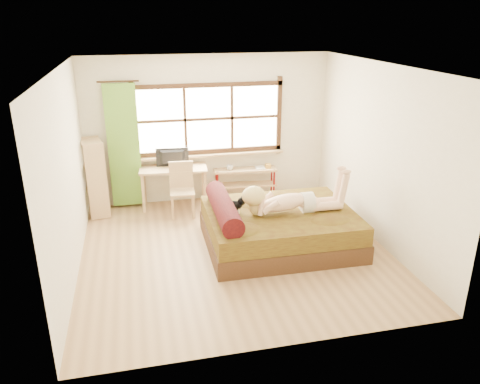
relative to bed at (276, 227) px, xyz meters
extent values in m
plane|color=#9E754C|center=(-0.66, -0.04, -0.30)|extent=(4.50, 4.50, 0.00)
plane|color=white|center=(-0.66, -0.04, 2.40)|extent=(4.50, 4.50, 0.00)
plane|color=silver|center=(-0.66, 2.21, 1.05)|extent=(4.50, 0.00, 4.50)
plane|color=silver|center=(-0.66, -2.29, 1.05)|extent=(4.50, 0.00, 4.50)
plane|color=silver|center=(-2.91, -0.04, 1.05)|extent=(0.00, 4.50, 4.50)
plane|color=silver|center=(1.59, -0.04, 1.05)|extent=(0.00, 4.50, 4.50)
cube|color=#FFEDBF|center=(-0.66, 2.20, 1.25)|extent=(2.60, 0.01, 1.30)
cube|color=tan|center=(-0.66, 2.13, 0.58)|extent=(2.80, 0.16, 0.04)
cube|color=#669A2A|center=(-2.21, 2.09, 0.85)|extent=(0.55, 0.10, 2.20)
cube|color=black|center=(0.06, 0.00, -0.16)|extent=(2.26, 1.81, 0.28)
cube|color=#3B200D|center=(0.06, 0.00, 0.12)|extent=(2.21, 1.78, 0.28)
cylinder|color=black|center=(-0.82, 0.01, 0.39)|extent=(0.33, 1.52, 0.31)
cube|color=tan|center=(-1.38, 1.91, 0.43)|extent=(1.24, 0.64, 0.04)
cube|color=tan|center=(-1.94, 1.73, 0.06)|extent=(0.05, 0.05, 0.72)
cube|color=tan|center=(-0.84, 1.65, 0.06)|extent=(0.05, 0.05, 0.72)
cube|color=tan|center=(-1.91, 2.17, 0.06)|extent=(0.05, 0.05, 0.72)
cube|color=tan|center=(-0.81, 2.09, 0.06)|extent=(0.05, 0.05, 0.72)
imported|color=black|center=(-1.38, 1.96, 0.62)|extent=(0.59, 0.12, 0.34)
cube|color=tan|center=(-1.28, 1.46, 0.14)|extent=(0.45, 0.45, 0.04)
cube|color=tan|center=(-1.26, 1.65, 0.40)|extent=(0.42, 0.07, 0.48)
cube|color=tan|center=(-1.47, 1.29, -0.09)|extent=(0.04, 0.04, 0.42)
cube|color=tan|center=(-1.11, 1.26, -0.09)|extent=(0.04, 0.04, 0.42)
cube|color=tan|center=(-1.44, 1.65, -0.09)|extent=(0.04, 0.04, 0.42)
cube|color=tan|center=(-1.08, 1.62, -0.09)|extent=(0.04, 0.04, 0.42)
cube|color=tan|center=(-0.01, 2.03, 0.27)|extent=(1.20, 0.39, 0.04)
cube|color=tan|center=(-0.01, 2.03, -0.03)|extent=(1.20, 0.39, 0.03)
cylinder|color=#6C0909|center=(-0.56, 1.95, -0.01)|extent=(0.04, 0.04, 0.59)
cylinder|color=#6C0909|center=(0.52, 1.86, -0.01)|extent=(0.04, 0.04, 0.59)
cylinder|color=#6C0909|center=(-0.54, 2.19, -0.01)|extent=(0.04, 0.04, 0.59)
cylinder|color=#6C0909|center=(0.54, 2.10, -0.01)|extent=(0.04, 0.04, 0.59)
cube|color=gold|center=(0.43, 1.99, 0.33)|extent=(0.11, 0.11, 0.08)
imported|color=gray|center=(-0.31, 2.03, 0.34)|extent=(0.14, 0.14, 0.10)
imported|color=gray|center=(0.19, 2.03, 0.30)|extent=(0.19, 0.25, 0.02)
cube|color=tan|center=(-2.74, 1.87, -0.25)|extent=(0.43, 0.60, 0.03)
cube|color=tan|center=(-2.74, 1.87, 0.17)|extent=(0.43, 0.60, 0.03)
cube|color=tan|center=(-2.74, 1.87, 0.59)|extent=(0.43, 0.60, 0.03)
cube|color=tan|center=(-2.74, 1.87, 1.01)|extent=(0.43, 0.60, 0.03)
cube|color=tan|center=(-2.69, 1.60, 0.38)|extent=(0.33, 0.10, 1.34)
cube|color=tan|center=(-2.80, 2.14, 0.38)|extent=(0.33, 0.10, 1.34)
camera|label=1|loc=(-1.98, -6.20, 3.04)|focal=35.00mm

